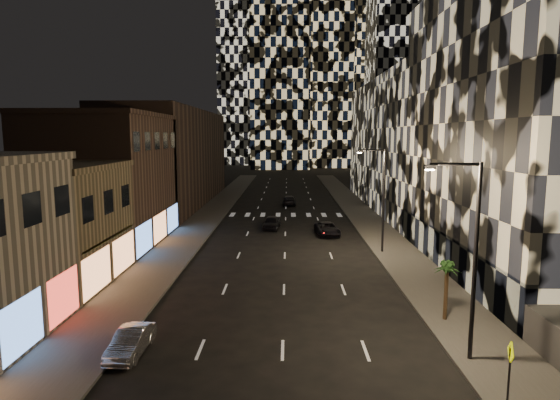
{
  "coord_description": "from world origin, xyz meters",
  "views": [
    {
      "loc": [
        0.21,
        -10.39,
        10.28
      ],
      "look_at": [
        -0.28,
        20.65,
        6.0
      ],
      "focal_mm": 30.0,
      "sensor_mm": 36.0,
      "label": 1
    }
  ],
  "objects_px": {
    "streetlight_far": "(381,193)",
    "palm_tree": "(447,271)",
    "car_dark_midlane": "(271,223)",
    "car_dark_oncoming": "(289,200)",
    "ped_sign": "(510,362)",
    "car_dark_rightlane": "(327,229)",
    "streetlight_near": "(470,248)",
    "car_silver_parked": "(131,342)"
  },
  "relations": [
    {
      "from": "streetlight_far",
      "to": "car_dark_oncoming",
      "type": "bearing_deg",
      "value": 105.28
    },
    {
      "from": "palm_tree",
      "to": "car_dark_midlane",
      "type": "bearing_deg",
      "value": 112.11
    },
    {
      "from": "streetlight_far",
      "to": "ped_sign",
      "type": "distance_m",
      "value": 24.01
    },
    {
      "from": "streetlight_near",
      "to": "ped_sign",
      "type": "height_order",
      "value": "streetlight_near"
    },
    {
      "from": "car_dark_midlane",
      "to": "car_dark_rightlane",
      "type": "height_order",
      "value": "car_dark_midlane"
    },
    {
      "from": "streetlight_near",
      "to": "palm_tree",
      "type": "xyz_separation_m",
      "value": [
        0.65,
        4.64,
        -2.46
      ]
    },
    {
      "from": "streetlight_far",
      "to": "car_silver_parked",
      "type": "xyz_separation_m",
      "value": [
        -15.54,
        -19.55,
        -4.75
      ]
    },
    {
      "from": "car_silver_parked",
      "to": "car_dark_midlane",
      "type": "bearing_deg",
      "value": 81.97
    },
    {
      "from": "car_silver_parked",
      "to": "ped_sign",
      "type": "bearing_deg",
      "value": -12.4
    },
    {
      "from": "car_dark_midlane",
      "to": "streetlight_near",
      "type": "bearing_deg",
      "value": -66.65
    },
    {
      "from": "streetlight_far",
      "to": "car_dark_midlane",
      "type": "distance_m",
      "value": 15.24
    },
    {
      "from": "car_dark_oncoming",
      "to": "ped_sign",
      "type": "xyz_separation_m",
      "value": [
        8.07,
        -52.51,
        1.15
      ]
    },
    {
      "from": "streetlight_near",
      "to": "ped_sign",
      "type": "bearing_deg",
      "value": -86.72
    },
    {
      "from": "car_dark_oncoming",
      "to": "ped_sign",
      "type": "height_order",
      "value": "ped_sign"
    },
    {
      "from": "streetlight_near",
      "to": "ped_sign",
      "type": "relative_size",
      "value": 3.56
    },
    {
      "from": "streetlight_near",
      "to": "car_dark_midlane",
      "type": "bearing_deg",
      "value": 107.93
    },
    {
      "from": "streetlight_far",
      "to": "palm_tree",
      "type": "distance_m",
      "value": 15.57
    },
    {
      "from": "car_dark_midlane",
      "to": "car_dark_oncoming",
      "type": "relative_size",
      "value": 0.86
    },
    {
      "from": "streetlight_near",
      "to": "car_dark_rightlane",
      "type": "distance_m",
      "value": 28.12
    },
    {
      "from": "streetlight_far",
      "to": "car_dark_rightlane",
      "type": "relative_size",
      "value": 1.91
    },
    {
      "from": "car_dark_midlane",
      "to": "streetlight_far",
      "type": "bearing_deg",
      "value": -41.56
    },
    {
      "from": "streetlight_near",
      "to": "car_dark_rightlane",
      "type": "bearing_deg",
      "value": 98.26
    },
    {
      "from": "streetlight_far",
      "to": "ped_sign",
      "type": "xyz_separation_m",
      "value": [
        0.22,
        -23.76,
        -3.5
      ]
    },
    {
      "from": "car_dark_rightlane",
      "to": "car_dark_midlane",
      "type": "bearing_deg",
      "value": 145.41
    },
    {
      "from": "ped_sign",
      "to": "car_dark_midlane",
      "type": "bearing_deg",
      "value": 119.79
    },
    {
      "from": "streetlight_near",
      "to": "streetlight_far",
      "type": "bearing_deg",
      "value": 90.0
    },
    {
      "from": "streetlight_near",
      "to": "ped_sign",
      "type": "xyz_separation_m",
      "value": [
        0.22,
        -3.76,
        -3.5
      ]
    },
    {
      "from": "streetlight_near",
      "to": "car_dark_midlane",
      "type": "relative_size",
      "value": 2.15
    },
    {
      "from": "car_dark_rightlane",
      "to": "ped_sign",
      "type": "distance_m",
      "value": 31.5
    },
    {
      "from": "streetlight_near",
      "to": "car_dark_midlane",
      "type": "height_order",
      "value": "streetlight_near"
    },
    {
      "from": "streetlight_near",
      "to": "car_silver_parked",
      "type": "xyz_separation_m",
      "value": [
        -15.54,
        0.45,
        -4.75
      ]
    },
    {
      "from": "car_silver_parked",
      "to": "car_dark_midlane",
      "type": "xyz_separation_m",
      "value": [
        5.63,
        30.16,
        0.11
      ]
    },
    {
      "from": "car_dark_midlane",
      "to": "car_dark_oncoming",
      "type": "distance_m",
      "value": 18.26
    },
    {
      "from": "car_silver_parked",
      "to": "ped_sign",
      "type": "height_order",
      "value": "ped_sign"
    },
    {
      "from": "streetlight_far",
      "to": "car_silver_parked",
      "type": "bearing_deg",
      "value": -128.48
    },
    {
      "from": "car_silver_parked",
      "to": "car_dark_rightlane",
      "type": "bearing_deg",
      "value": 69.37
    },
    {
      "from": "car_dark_oncoming",
      "to": "car_silver_parked",
      "type": "bearing_deg",
      "value": 80.91
    },
    {
      "from": "car_dark_rightlane",
      "to": "ped_sign",
      "type": "bearing_deg",
      "value": -88.74
    },
    {
      "from": "car_dark_midlane",
      "to": "ped_sign",
      "type": "xyz_separation_m",
      "value": [
        10.12,
        -34.37,
        1.14
      ]
    },
    {
      "from": "car_silver_parked",
      "to": "car_dark_oncoming",
      "type": "distance_m",
      "value": 48.91
    },
    {
      "from": "palm_tree",
      "to": "streetlight_near",
      "type": "bearing_deg",
      "value": -97.91
    },
    {
      "from": "streetlight_far",
      "to": "streetlight_near",
      "type": "bearing_deg",
      "value": -90.0
    }
  ]
}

